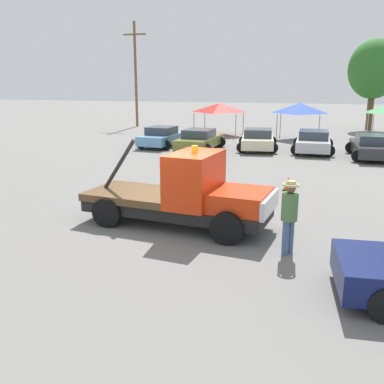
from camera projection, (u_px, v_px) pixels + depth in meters
name	position (u px, v px, depth m)	size (l,w,h in m)	color
ground_plane	(176.00, 225.00, 12.87)	(160.00, 160.00, 0.00)	slate
tow_truck	(187.00, 195.00, 12.51)	(5.80, 2.58, 2.51)	black
person_near_truck	(289.00, 211.00, 10.42)	(0.41, 0.41, 1.87)	#475B84
parked_car_skyblue	(163.00, 137.00, 28.45)	(2.67, 4.53, 1.34)	#669ED1
parked_car_olive	(200.00, 140.00, 26.88)	(2.59, 4.87, 1.34)	olive
parked_car_cream	(258.00, 139.00, 27.08)	(2.87, 4.72, 1.34)	beige
parked_car_silver	(313.00, 141.00, 26.22)	(2.55, 4.89, 1.34)	#B7B7BC
parked_car_charcoal	(372.00, 147.00, 24.01)	(2.62, 4.67, 1.34)	#2D2D33
canopy_tent_red	(220.00, 108.00, 34.36)	(3.40, 3.40, 2.56)	#9E9EA3
canopy_tent_blue	(300.00, 108.00, 31.72)	(3.03, 3.03, 2.69)	#9E9EA3
tree_left	(374.00, 69.00, 37.18)	(4.39, 4.39, 7.84)	brown
traffic_cone	(288.00, 184.00, 16.90)	(0.40, 0.40, 0.55)	black
utility_pole	(136.00, 72.00, 40.47)	(2.20, 0.24, 9.65)	brown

